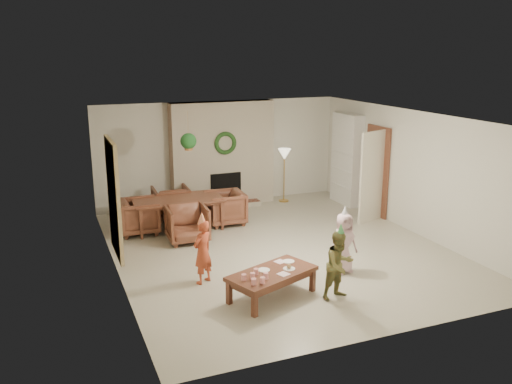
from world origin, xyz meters
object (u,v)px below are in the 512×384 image
dining_chair_left (139,216)px  child_red (203,252)px  dining_chair_far (171,202)px  child_plaid (339,265)px  child_pink (344,243)px  coffee_table_top (272,273)px  dining_table (179,214)px  dining_chair_near (187,224)px  dining_chair_right (225,208)px

dining_chair_left → child_red: size_ratio=0.75×
dining_chair_far → dining_chair_left: bearing=45.0°
dining_chair_far → child_red: 3.65m
child_plaid → child_pink: size_ratio=1.02×
child_plaid → coffee_table_top: bearing=146.7°
dining_chair_left → child_plaid: bearing=-149.1°
coffee_table_top → child_pink: 1.58m
dining_chair_far → child_red: bearing=86.9°
dining_table → child_red: size_ratio=1.76×
dining_chair_near → coffee_table_top: bearing=-77.3°
dining_chair_right → child_red: 3.08m
dining_chair_far → child_plaid: bearing=108.3°
dining_chair_far → dining_chair_right: same height
dining_chair_far → coffee_table_top: (0.49, -4.54, 0.03)m
dining_table → child_pink: (2.03, -3.28, 0.19)m
dining_table → dining_chair_near: 0.82m
dining_table → child_pink: 3.86m
dining_table → child_red: bearing=-94.0°
dining_chair_left → child_plaid: (2.28, -4.14, 0.17)m
child_red → child_plaid: bearing=111.7°
child_red → child_pink: size_ratio=1.02×
dining_chair_far → coffee_table_top: dining_chair_far is taller
dining_chair_far → child_pink: size_ratio=0.76×
dining_chair_far → dining_chair_right: 1.31m
dining_table → child_red: (-0.30, -2.82, 0.20)m
dining_chair_right → child_plaid: 4.10m
coffee_table_top → dining_chair_far: bearing=74.9°
child_pink → dining_chair_far: bearing=108.6°
child_plaid → child_pink: (0.57, 0.84, -0.01)m
dining_chair_far → child_pink: bearing=118.1°
dining_table → child_plaid: child_plaid is taller
dining_chair_right → child_pink: child_pink is taller
dining_chair_right → coffee_table_top: (-0.50, -3.69, 0.03)m
dining_table → child_plaid: bearing=-68.4°
dining_chair_near → child_red: (-0.27, -2.00, 0.17)m
child_red → child_plaid: child_plaid is taller
dining_chair_left → child_plaid: 4.73m
coffee_table_top → child_plaid: (0.94, -0.38, 0.14)m
coffee_table_top → dining_chair_near: bearing=79.4°
dining_table → dining_chair_left: bearing=180.0°
dining_chair_right → coffee_table_top: 3.73m
dining_table → dining_chair_near: bearing=-90.0°
coffee_table_top → child_plaid: child_plaid is taller
child_plaid → child_pink: bearing=44.4°
child_pink → child_red: bearing=161.4°
dining_chair_far → dining_chair_left: same height
child_plaid → child_pink: 1.01m
dining_chair_near → child_red: size_ratio=0.75×
dining_chair_left → dining_chair_right: (1.84, -0.07, 0.00)m
dining_chair_left → dining_table: bearing=-90.0°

